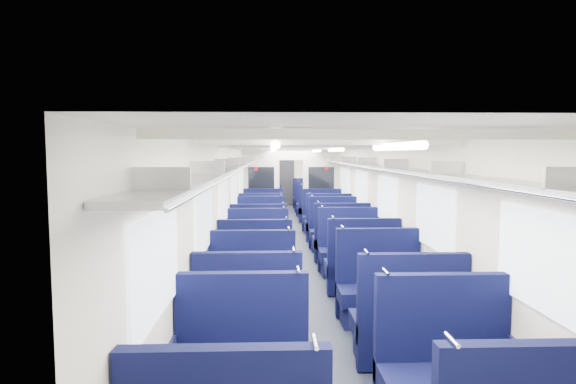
% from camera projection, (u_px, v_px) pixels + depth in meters
% --- Properties ---
extents(floor, '(2.80, 18.00, 0.01)m').
position_uv_depth(floor, '(296.00, 248.00, 10.89)').
color(floor, black).
rests_on(floor, ground).
extents(ceiling, '(2.80, 18.00, 0.01)m').
position_uv_depth(ceiling, '(297.00, 147.00, 10.70)').
color(ceiling, white).
rests_on(ceiling, wall_left).
extents(wall_left, '(0.02, 18.00, 2.35)m').
position_uv_depth(wall_left, '(236.00, 198.00, 10.75)').
color(wall_left, silver).
rests_on(wall_left, floor).
extents(dado_left, '(0.03, 17.90, 0.70)m').
position_uv_depth(dado_left, '(237.00, 233.00, 10.82)').
color(dado_left, black).
rests_on(dado_left, floor).
extents(wall_right, '(0.02, 18.00, 2.35)m').
position_uv_depth(wall_right, '(357.00, 197.00, 10.85)').
color(wall_right, silver).
rests_on(wall_right, floor).
extents(dado_right, '(0.03, 17.90, 0.70)m').
position_uv_depth(dado_right, '(356.00, 233.00, 10.92)').
color(dado_right, black).
rests_on(dado_right, floor).
extents(wall_far, '(2.80, 0.02, 2.35)m').
position_uv_depth(wall_far, '(285.00, 177.00, 19.76)').
color(wall_far, silver).
rests_on(wall_far, floor).
extents(luggage_rack_left, '(0.36, 17.40, 0.18)m').
position_uv_depth(luggage_rack_left, '(244.00, 163.00, 10.69)').
color(luggage_rack_left, '#B2B5BA').
rests_on(luggage_rack_left, wall_left).
extents(luggage_rack_right, '(0.36, 17.40, 0.18)m').
position_uv_depth(luggage_rack_right, '(349.00, 163.00, 10.77)').
color(luggage_rack_right, '#B2B5BA').
rests_on(luggage_rack_right, wall_right).
extents(windows, '(2.78, 15.60, 0.75)m').
position_uv_depth(windows, '(298.00, 189.00, 10.32)').
color(windows, white).
rests_on(windows, wall_left).
extents(ceiling_fittings, '(2.70, 16.06, 0.11)m').
position_uv_depth(ceiling_fittings, '(297.00, 149.00, 10.45)').
color(ceiling_fittings, white).
rests_on(ceiling_fittings, ceiling).
extents(end_door, '(0.75, 0.06, 2.00)m').
position_uv_depth(end_door, '(285.00, 182.00, 19.72)').
color(end_door, black).
rests_on(end_door, floor).
extents(bulkhead, '(2.80, 0.10, 2.35)m').
position_uv_depth(bulkhead, '(291.00, 186.00, 13.67)').
color(bulkhead, white).
rests_on(bulkhead, floor).
extents(seat_2, '(1.11, 0.62, 1.24)m').
position_uv_depth(seat_2, '(241.00, 377.00, 3.81)').
color(seat_2, '#0C0F3A').
rests_on(seat_2, floor).
extents(seat_3, '(1.11, 0.62, 1.24)m').
position_uv_depth(seat_3, '(447.00, 379.00, 3.77)').
color(seat_3, '#0C0F3A').
rests_on(seat_3, floor).
extents(seat_4, '(1.11, 0.62, 1.24)m').
position_uv_depth(seat_4, '(248.00, 326.00, 4.92)').
color(seat_4, '#0C0F3A').
rests_on(seat_4, floor).
extents(seat_5, '(1.11, 0.62, 1.24)m').
position_uv_depth(seat_5, '(407.00, 328.00, 4.86)').
color(seat_5, '#0C0F3A').
rests_on(seat_5, floor).
extents(seat_6, '(1.11, 0.62, 1.24)m').
position_uv_depth(seat_6, '(252.00, 297.00, 5.94)').
color(seat_6, '#0C0F3A').
rests_on(seat_6, floor).
extents(seat_7, '(1.11, 0.62, 1.24)m').
position_uv_depth(seat_7, '(380.00, 293.00, 6.10)').
color(seat_7, '#0C0F3A').
rests_on(seat_7, floor).
extents(seat_8, '(1.11, 0.62, 1.24)m').
position_uv_depth(seat_8, '(256.00, 271.00, 7.22)').
color(seat_8, '#0C0F3A').
rests_on(seat_8, floor).
extents(seat_9, '(1.11, 0.62, 1.24)m').
position_uv_depth(seat_9, '(361.00, 269.00, 7.34)').
color(seat_9, '#0C0F3A').
rests_on(seat_9, floor).
extents(seat_10, '(1.11, 0.62, 1.24)m').
position_uv_depth(seat_10, '(258.00, 255.00, 8.34)').
color(seat_10, '#0C0F3A').
rests_on(seat_10, floor).
extents(seat_11, '(1.11, 0.62, 1.24)m').
position_uv_depth(seat_11, '(349.00, 253.00, 8.49)').
color(seat_11, '#0C0F3A').
rests_on(seat_11, floor).
extents(seat_12, '(1.11, 0.62, 1.24)m').
position_uv_depth(seat_12, '(259.00, 244.00, 9.34)').
color(seat_12, '#0C0F3A').
rests_on(seat_12, floor).
extents(seat_13, '(1.11, 0.62, 1.24)m').
position_uv_depth(seat_13, '(341.00, 243.00, 9.52)').
color(seat_13, '#0C0F3A').
rests_on(seat_13, floor).
extents(seat_14, '(1.11, 0.62, 1.24)m').
position_uv_depth(seat_14, '(261.00, 232.00, 10.73)').
color(seat_14, '#0C0F3A').
rests_on(seat_14, floor).
extents(seat_15, '(1.11, 0.62, 1.24)m').
position_uv_depth(seat_15, '(334.00, 233.00, 10.61)').
color(seat_15, '#0C0F3A').
rests_on(seat_15, floor).
extents(seat_16, '(1.11, 0.62, 1.24)m').
position_uv_depth(seat_16, '(262.00, 225.00, 11.81)').
color(seat_16, '#0C0F3A').
rests_on(seat_16, floor).
extents(seat_17, '(1.11, 0.62, 1.24)m').
position_uv_depth(seat_17, '(328.00, 226.00, 11.70)').
color(seat_17, '#0C0F3A').
rests_on(seat_17, floor).
extents(seat_18, '(1.11, 0.62, 1.24)m').
position_uv_depth(seat_18, '(263.00, 219.00, 13.03)').
color(seat_18, '#0C0F3A').
rests_on(seat_18, floor).
extents(seat_19, '(1.11, 0.62, 1.24)m').
position_uv_depth(seat_19, '(322.00, 219.00, 12.94)').
color(seat_19, '#0C0F3A').
rests_on(seat_19, floor).
extents(seat_20, '(1.11, 0.62, 1.24)m').
position_uv_depth(seat_20, '(264.00, 210.00, 15.04)').
color(seat_20, '#0C0F3A').
rests_on(seat_20, floor).
extents(seat_21, '(1.11, 0.62, 1.24)m').
position_uv_depth(seat_21, '(316.00, 210.00, 14.88)').
color(seat_21, '#0C0F3A').
rests_on(seat_21, floor).
extents(seat_22, '(1.11, 0.62, 1.24)m').
position_uv_depth(seat_22, '(264.00, 206.00, 16.08)').
color(seat_22, '#0C0F3A').
rests_on(seat_22, floor).
extents(seat_23, '(1.11, 0.62, 1.24)m').
position_uv_depth(seat_23, '(312.00, 206.00, 16.15)').
color(seat_23, '#0C0F3A').
rests_on(seat_23, floor).
extents(seat_24, '(1.11, 0.62, 1.24)m').
position_uv_depth(seat_24, '(265.00, 203.00, 17.19)').
color(seat_24, '#0C0F3A').
rests_on(seat_24, floor).
extents(seat_25, '(1.11, 0.62, 1.24)m').
position_uv_depth(seat_25, '(309.00, 202.00, 17.39)').
color(seat_25, '#0C0F3A').
rests_on(seat_25, floor).
extents(seat_26, '(1.11, 0.62, 1.24)m').
position_uv_depth(seat_26, '(265.00, 200.00, 18.29)').
color(seat_26, '#0C0F3A').
rests_on(seat_26, floor).
extents(seat_27, '(1.11, 0.62, 1.24)m').
position_uv_depth(seat_27, '(307.00, 199.00, 18.42)').
color(seat_27, '#0C0F3A').
rests_on(seat_27, floor).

